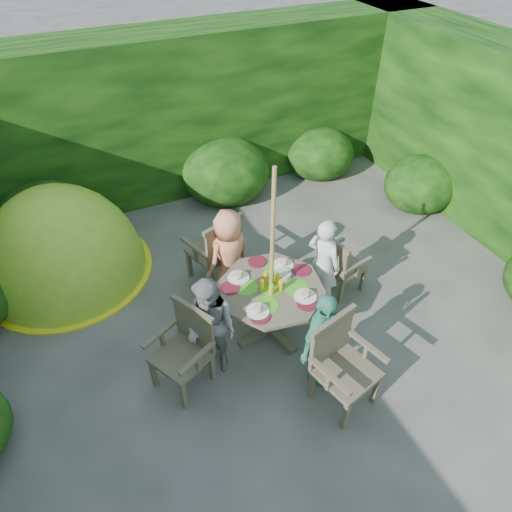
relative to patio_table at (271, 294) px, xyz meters
name	(u,v)px	position (x,y,z in m)	size (l,w,h in m)	color
ground	(286,350)	(0.04, -0.35, -0.60)	(60.00, 60.00, 0.00)	#474540
hedge_enclosure	(238,200)	(0.04, 0.98, 0.65)	(9.00, 9.00, 2.50)	black
patio_table	(271,294)	(0.00, 0.00, 0.00)	(1.46, 1.46, 0.85)	#48402F
parasol_pole	(272,260)	(0.00, 0.00, 0.50)	(0.04, 0.04, 2.20)	olive
garden_chair_right	(339,264)	(1.07, 0.25, -0.14)	(0.55, 0.60, 0.85)	#48402F
garden_chair_left	(186,347)	(-1.08, -0.23, -0.10)	(0.69, 0.72, 0.93)	#48402F
garden_chair_back	(217,249)	(-0.25, 1.06, -0.06)	(0.73, 0.69, 1.00)	#48402F
garden_chair_front	(341,362)	(0.24, -1.07, -0.07)	(0.70, 0.66, 0.98)	#48402F
child_right	(323,264)	(0.77, 0.18, 0.03)	(0.46, 0.30, 1.25)	silver
child_left	(211,327)	(-0.78, -0.19, 0.02)	(0.60, 0.46, 1.23)	gray
child_back	(229,255)	(-0.19, 0.78, 0.03)	(0.62, 0.40, 1.26)	#EB8D61
child_front	(321,339)	(0.18, -0.78, 0.00)	(0.70, 0.29, 1.19)	#4BB08D
dome_tent	(70,273)	(-2.06, 2.04, -0.59)	(2.22, 2.22, 2.54)	#7BC225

